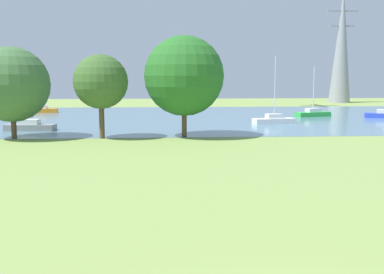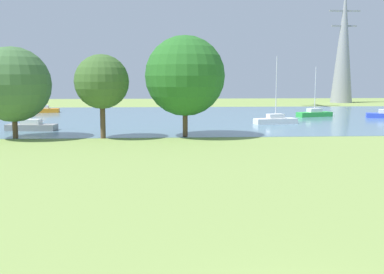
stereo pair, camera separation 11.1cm
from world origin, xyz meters
TOP-DOWN VIEW (x-y plane):
  - ground_plane at (0.00, 22.00)m, footprint 160.00×160.00m
  - water_surface at (0.00, 50.00)m, footprint 140.00×40.00m
  - sailboat_gray at (-16.04, 36.06)m, footprint 4.92×1.96m
  - sailboat_orange at (-21.16, 58.71)m, footprint 4.94×2.03m
  - sailboat_green at (16.90, 49.67)m, footprint 5.03×2.84m
  - sailboat_white at (9.44, 40.89)m, footprint 5.00×2.39m
  - tree_mid_shore at (-15.73, 30.41)m, footprint 6.34×6.34m
  - tree_east_far at (-8.24, 30.04)m, footprint 4.60×4.60m
  - tree_east_near at (-1.17, 30.68)m, footprint 6.95×6.95m
  - electricity_pylon at (33.77, 82.52)m, footprint 6.40×4.40m

SIDE VIEW (x-z plane):
  - ground_plane at x=0.00m, z-range 0.00..0.00m
  - water_surface at x=0.00m, z-range 0.00..0.02m
  - sailboat_orange at x=-21.16m, z-range -2.13..3.02m
  - sailboat_gray at x=-16.04m, z-range -2.80..3.72m
  - sailboat_green at x=16.90m, z-range -2.82..3.74m
  - sailboat_white at x=9.44m, z-range -3.29..4.23m
  - tree_mid_shore at x=-15.73m, z-range 0.70..8.46m
  - tree_east_far at x=-8.24m, z-range 1.24..8.36m
  - tree_east_near at x=-1.17m, z-range 0.91..9.70m
  - electricity_pylon at x=33.77m, z-range 0.01..23.35m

